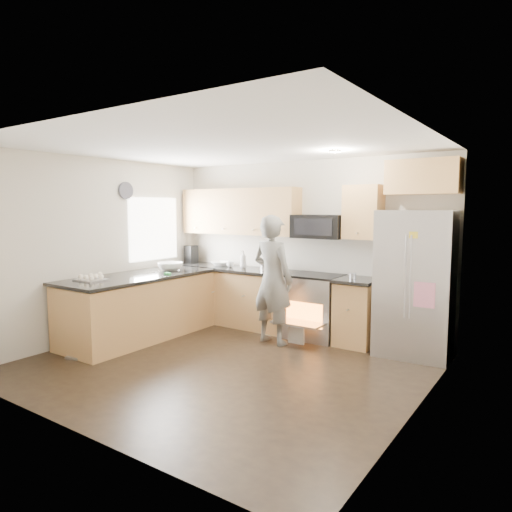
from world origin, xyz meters
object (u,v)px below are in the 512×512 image
Objects in this scene: stove_range at (315,292)px; refrigerator at (415,283)px; dish_rack at (92,350)px; person at (273,280)px.

refrigerator is (1.42, 0.01, 0.25)m from stove_range.
stove_range reaches higher than dish_rack.
stove_range is 3.05× the size of dish_rack.
stove_range is 0.72m from person.
dish_rack is (-3.37, -2.39, -0.85)m from refrigerator.
dish_rack is at bearing 57.11° from person.
refrigerator reaches higher than person.
person is at bearing 48.74° from dish_rack.
refrigerator is 3.17× the size of dish_rack.
stove_range is at bearing 177.16° from refrigerator.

